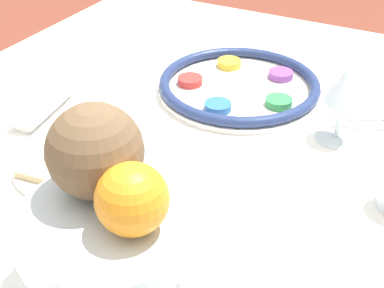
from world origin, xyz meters
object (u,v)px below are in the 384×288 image
(fruit_stand, at_px, (110,231))
(bread_plate, at_px, (64,166))
(seder_plate, at_px, (239,85))
(orange_fruit, at_px, (132,199))
(napkin_roll, at_px, (44,101))
(coconut, at_px, (95,151))
(wine_glass, at_px, (344,90))

(fruit_stand, distance_m, bread_plate, 0.26)
(seder_plate, xyz_separation_m, fruit_stand, (0.51, 0.06, 0.07))
(fruit_stand, distance_m, orange_fruit, 0.07)
(seder_plate, bearing_deg, orange_fruit, 10.80)
(fruit_stand, bearing_deg, bread_plate, -127.29)
(seder_plate, bearing_deg, napkin_roll, -49.83)
(seder_plate, xyz_separation_m, coconut, (0.48, 0.03, 0.15))
(orange_fruit, distance_m, napkin_roll, 0.48)
(orange_fruit, relative_size, napkin_roll, 0.52)
(coconut, xyz_separation_m, bread_plate, (-0.12, -0.17, -0.15))
(orange_fruit, xyz_separation_m, coconut, (-0.03, -0.07, 0.02))
(bread_plate, bearing_deg, fruit_stand, 52.71)
(seder_plate, height_order, bread_plate, seder_plate)
(napkin_roll, bearing_deg, bread_plate, 49.13)
(fruit_stand, relative_size, orange_fruit, 2.68)
(orange_fruit, bearing_deg, seder_plate, -169.20)
(seder_plate, height_order, napkin_roll, napkin_roll)
(coconut, distance_m, napkin_roll, 0.42)
(fruit_stand, xyz_separation_m, coconut, (-0.03, -0.03, 0.08))
(seder_plate, height_order, orange_fruit, orange_fruit)
(wine_glass, bearing_deg, fruit_stand, -18.68)
(fruit_stand, relative_size, napkin_roll, 1.39)
(seder_plate, bearing_deg, wine_glass, 70.52)
(wine_glass, xyz_separation_m, coconut, (0.40, -0.18, 0.07))
(wine_glass, distance_m, coconut, 0.45)
(seder_plate, bearing_deg, fruit_stand, 6.97)
(wine_glass, distance_m, fruit_stand, 0.46)
(orange_fruit, height_order, coconut, coconut)
(fruit_stand, xyz_separation_m, orange_fruit, (0.00, 0.04, 0.06))
(wine_glass, bearing_deg, bread_plate, -50.70)
(fruit_stand, xyz_separation_m, bread_plate, (-0.15, -0.20, -0.08))
(seder_plate, xyz_separation_m, napkin_roll, (0.24, -0.28, 0.01))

